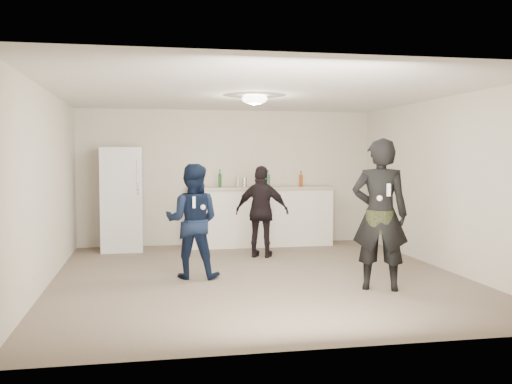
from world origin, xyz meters
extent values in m
plane|color=#6B5B4C|center=(0.00, 0.00, 0.00)|extent=(6.00, 6.00, 0.00)
plane|color=silver|center=(0.00, 0.00, 2.50)|extent=(6.00, 6.00, 0.00)
plane|color=beige|center=(0.00, 3.00, 1.25)|extent=(6.00, 0.00, 6.00)
plane|color=beige|center=(0.00, -3.00, 1.25)|extent=(6.00, 0.00, 6.00)
plane|color=beige|center=(-2.75, 0.00, 1.25)|extent=(0.00, 6.00, 6.00)
plane|color=beige|center=(2.75, 0.00, 1.25)|extent=(0.00, 6.00, 6.00)
cube|color=white|center=(0.56, 2.67, 0.53)|extent=(2.60, 0.56, 1.05)
cube|color=#B7AA8E|center=(0.56, 2.67, 1.07)|extent=(2.68, 0.64, 0.04)
cube|color=white|center=(-1.93, 2.60, 0.90)|extent=(0.70, 0.70, 1.80)
cylinder|color=silver|center=(-1.65, 2.23, 1.30)|extent=(0.02, 0.02, 0.60)
ellipsoid|color=white|center=(0.00, 0.30, 2.45)|extent=(0.36, 0.36, 0.16)
cylinder|color=#B4B3B8|center=(0.24, 2.58, 1.18)|extent=(0.08, 0.08, 0.17)
imported|color=#102144|center=(-0.89, 0.10, 0.77)|extent=(0.88, 0.76, 1.55)
imported|color=black|center=(1.32, -1.02, 0.93)|extent=(0.80, 0.67, 1.86)
cylinder|color=#303B1A|center=(1.32, -1.02, 0.85)|extent=(0.34, 0.34, 0.28)
imported|color=black|center=(0.34, 1.47, 0.75)|extent=(0.95, 0.67, 1.49)
cube|color=white|center=(-0.89, -0.18, 1.05)|extent=(0.04, 0.04, 0.15)
sphere|color=silver|center=(-0.77, -0.15, 0.98)|extent=(0.07, 0.07, 0.07)
cube|color=white|center=(1.32, -1.27, 1.25)|extent=(0.04, 0.04, 0.15)
sphere|color=white|center=(1.22, -1.24, 1.15)|extent=(0.07, 0.07, 0.07)
cylinder|color=#984216|center=(1.29, 2.56, 1.20)|extent=(0.07, 0.07, 0.21)
cylinder|color=maroon|center=(0.48, 2.55, 1.18)|extent=(0.08, 0.08, 0.19)
cylinder|color=#144726|center=(0.67, 2.55, 1.20)|extent=(0.07, 0.07, 0.23)
cylinder|color=#16501B|center=(-0.20, 2.63, 1.21)|extent=(0.06, 0.06, 0.24)
cylinder|color=#B9BBC4|center=(0.15, 2.77, 1.18)|extent=(0.07, 0.07, 0.18)
camera|label=1|loc=(-1.49, -7.58, 1.65)|focal=40.00mm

